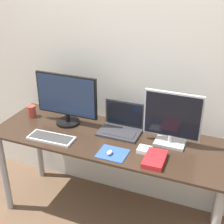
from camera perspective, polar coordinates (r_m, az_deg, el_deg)
The scene contains 11 objects.
wall_back at distance 2.53m, azimuth 2.69°, elevation 8.69°, with size 7.00×0.05×2.50m.
desk at distance 2.47m, azimuth -0.60°, elevation -7.63°, with size 1.84×0.63×0.78m.
monitor_left at distance 2.53m, azimuth -8.32°, elevation 2.39°, with size 0.53×0.19×0.42m.
monitor_right at distance 2.26m, azimuth 10.94°, elevation -1.34°, with size 0.42×0.15×0.41m.
laptop at distance 2.46m, azimuth 1.74°, elevation -2.31°, with size 0.32×0.23×0.23m.
keyboard at distance 2.42m, azimuth -11.04°, elevation -4.67°, with size 0.36×0.15×0.02m.
mousepad at distance 2.20m, azimuth 0.11°, elevation -7.59°, with size 0.20×0.18×0.00m.
mouse at distance 2.19m, azimuth -0.42°, elevation -7.42°, with size 0.03×0.06×0.03m.
book at distance 2.14m, azimuth 7.84°, elevation -8.54°, with size 0.14×0.22×0.04m.
mug at distance 2.77m, azimuth -14.47°, elevation 0.13°, with size 0.07×0.07×0.10m.
power_brick at distance 2.23m, azimuth 5.94°, elevation -6.88°, with size 0.09×0.09×0.03m.
Camera 1 is at (0.80, -1.58, 2.00)m, focal length 50.00 mm.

